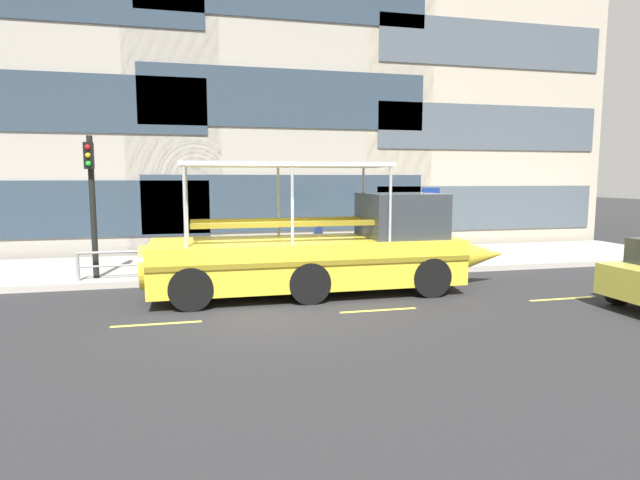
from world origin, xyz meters
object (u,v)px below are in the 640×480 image
(parking_sign, at_px, (430,213))
(pedestrian_mid_left, at_px, (318,238))
(pedestrian_near_bow, at_px, (401,234))
(traffic_light_pole, at_px, (92,193))
(duck_tour_boat, at_px, (330,251))

(parking_sign, relative_size, pedestrian_mid_left, 1.66)
(parking_sign, bearing_deg, pedestrian_near_bow, 152.71)
(traffic_light_pole, relative_size, parking_sign, 1.59)
(parking_sign, distance_m, pedestrian_mid_left, 3.71)
(traffic_light_pole, bearing_deg, pedestrian_mid_left, 3.62)
(pedestrian_near_bow, bearing_deg, parking_sign, -27.29)
(pedestrian_near_bow, relative_size, pedestrian_mid_left, 1.09)
(duck_tour_boat, distance_m, pedestrian_mid_left, 2.92)
(duck_tour_boat, distance_m, pedestrian_near_bow, 4.30)
(parking_sign, relative_size, pedestrian_near_bow, 1.52)
(pedestrian_near_bow, distance_m, pedestrian_mid_left, 2.78)
(traffic_light_pole, bearing_deg, duck_tour_boat, -22.02)
(traffic_light_pole, distance_m, duck_tour_boat, 6.79)
(pedestrian_near_bow, height_order, pedestrian_mid_left, pedestrian_near_bow)
(parking_sign, height_order, pedestrian_near_bow, parking_sign)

